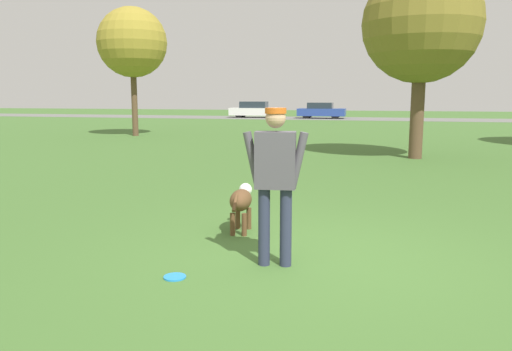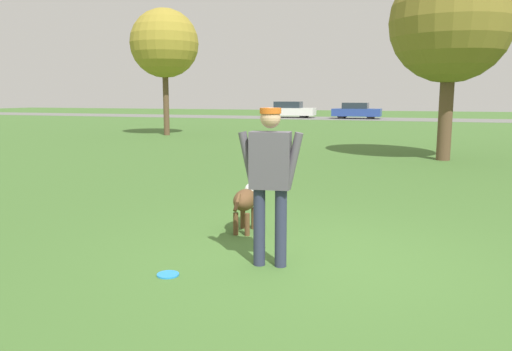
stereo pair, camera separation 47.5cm
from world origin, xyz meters
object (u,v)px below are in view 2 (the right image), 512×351
tree_far_left (164,44)px  tree_mid_center (451,22)px  frisbee (168,275)px  parked_car_white (289,110)px  dog (246,201)px  person (270,173)px  parked_car_blue (356,111)px

tree_far_left → tree_mid_center: 13.58m
frisbee → tree_mid_center: bearing=75.1°
frisbee → parked_car_white: parked_car_white is taller
tree_far_left → parked_car_white: 21.02m
dog → tree_mid_center: (2.78, 9.19, 3.47)m
frisbee → tree_mid_center: tree_mid_center is taller
tree_mid_center → frisbee: bearing=-104.9°
person → tree_mid_center: bearing=71.5°
tree_mid_center → parked_car_white: bearing=114.2°
person → frisbee: bearing=-152.2°
dog → parked_car_white: parked_car_white is taller
tree_mid_center → parked_car_white: size_ratio=1.28×
dog → parked_car_white: bearing=9.1°
tree_far_left → parked_car_blue: tree_far_left is taller
dog → parked_car_white: 36.76m
tree_far_left → parked_car_white: tree_far_left is taller
parked_car_white → parked_car_blue: parked_car_white is taller
frisbee → parked_car_blue: parked_car_blue is taller
person → parked_car_blue: size_ratio=0.44×
dog → tree_mid_center: 10.21m
tree_mid_center → parked_car_white: tree_mid_center is taller
dog → tree_mid_center: bearing=-22.1°
tree_far_left → tree_mid_center: size_ratio=1.04×
parked_car_blue → parked_car_white: bearing=177.6°
tree_mid_center → person: bearing=-101.0°
person → parked_car_white: (-9.83, 36.88, -0.36)m
person → parked_car_blue: 36.91m
frisbee → parked_car_white: 38.58m
parked_car_white → parked_car_blue: (5.76, -0.19, -0.03)m
frisbee → tree_mid_center: 12.12m
tree_mid_center → tree_far_left: bearing=155.0°
parked_car_blue → frisbee: bearing=-85.7°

